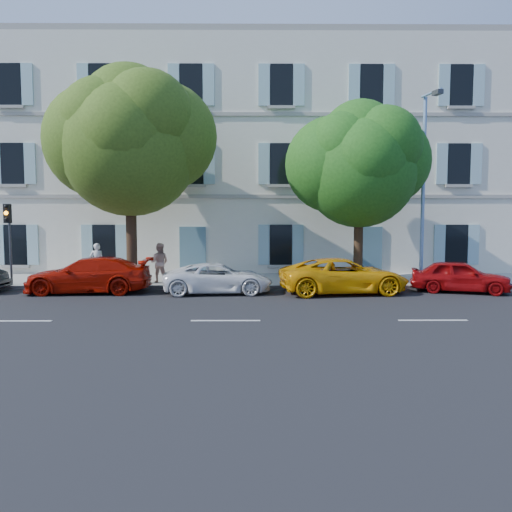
{
  "coord_description": "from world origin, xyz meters",
  "views": [
    {
      "loc": [
        0.77,
        -18.17,
        2.99
      ],
      "look_at": [
        0.92,
        2.0,
        1.4
      ],
      "focal_mm": 35.0,
      "sensor_mm": 36.0,
      "label": 1
    }
  ],
  "objects_px": {
    "car_red_coupe": "(89,275)",
    "car_red_hatchback": "(460,276)",
    "tree_right": "(359,171)",
    "pedestrian_a": "(97,262)",
    "street_lamp": "(425,178)",
    "pedestrian_b": "(159,263)",
    "car_yellow_supercar": "(344,276)",
    "car_white_coupe": "(218,278)",
    "tree_left": "(130,148)",
    "traffic_light": "(8,227)"
  },
  "relations": [
    {
      "from": "car_white_coupe",
      "to": "car_red_hatchback",
      "type": "relative_size",
      "value": 1.13
    },
    {
      "from": "car_red_hatchback",
      "to": "tree_right",
      "type": "bearing_deg",
      "value": 81.86
    },
    {
      "from": "car_red_coupe",
      "to": "pedestrian_a",
      "type": "distance_m",
      "value": 2.75
    },
    {
      "from": "traffic_light",
      "to": "street_lamp",
      "type": "xyz_separation_m",
      "value": [
        17.29,
        0.23,
        2.01
      ]
    },
    {
      "from": "car_red_hatchback",
      "to": "tree_left",
      "type": "distance_m",
      "value": 14.4
    },
    {
      "from": "car_red_coupe",
      "to": "pedestrian_b",
      "type": "bearing_deg",
      "value": 128.11
    },
    {
      "from": "tree_right",
      "to": "car_white_coupe",
      "type": "bearing_deg",
      "value": -162.02
    },
    {
      "from": "car_red_coupe",
      "to": "car_red_hatchback",
      "type": "height_order",
      "value": "car_red_coupe"
    },
    {
      "from": "car_red_hatchback",
      "to": "car_white_coupe",
      "type": "bearing_deg",
      "value": 108.14
    },
    {
      "from": "car_yellow_supercar",
      "to": "pedestrian_a",
      "type": "xyz_separation_m",
      "value": [
        -10.5,
        2.89,
        0.29
      ]
    },
    {
      "from": "pedestrian_b",
      "to": "car_white_coupe",
      "type": "bearing_deg",
      "value": 147.34
    },
    {
      "from": "car_red_coupe",
      "to": "traffic_light",
      "type": "relative_size",
      "value": 1.44
    },
    {
      "from": "car_white_coupe",
      "to": "traffic_light",
      "type": "height_order",
      "value": "traffic_light"
    },
    {
      "from": "traffic_light",
      "to": "pedestrian_b",
      "type": "relative_size",
      "value": 1.97
    },
    {
      "from": "tree_right",
      "to": "traffic_light",
      "type": "bearing_deg",
      "value": -177.74
    },
    {
      "from": "car_red_hatchback",
      "to": "car_red_coupe",
      "type": "bearing_deg",
      "value": 107.27
    },
    {
      "from": "car_yellow_supercar",
      "to": "tree_left",
      "type": "bearing_deg",
      "value": 71.35
    },
    {
      "from": "tree_left",
      "to": "tree_right",
      "type": "height_order",
      "value": "tree_left"
    },
    {
      "from": "car_red_coupe",
      "to": "car_red_hatchback",
      "type": "relative_size",
      "value": 1.29
    },
    {
      "from": "car_yellow_supercar",
      "to": "pedestrian_b",
      "type": "bearing_deg",
      "value": 66.75
    },
    {
      "from": "tree_right",
      "to": "street_lamp",
      "type": "distance_m",
      "value": 2.71
    },
    {
      "from": "car_white_coupe",
      "to": "car_yellow_supercar",
      "type": "distance_m",
      "value": 4.91
    },
    {
      "from": "pedestrian_b",
      "to": "car_red_hatchback",
      "type": "bearing_deg",
      "value": 176.94
    },
    {
      "from": "tree_right",
      "to": "car_red_coupe",
      "type": "bearing_deg",
      "value": -170.78
    },
    {
      "from": "street_lamp",
      "to": "pedestrian_b",
      "type": "bearing_deg",
      "value": 177.01
    },
    {
      "from": "car_red_coupe",
      "to": "tree_right",
      "type": "distance_m",
      "value": 11.9
    },
    {
      "from": "street_lamp",
      "to": "tree_left",
      "type": "bearing_deg",
      "value": 179.24
    },
    {
      "from": "car_red_hatchback",
      "to": "tree_left",
      "type": "height_order",
      "value": "tree_left"
    },
    {
      "from": "car_white_coupe",
      "to": "car_red_hatchback",
      "type": "height_order",
      "value": "car_red_hatchback"
    },
    {
      "from": "car_white_coupe",
      "to": "traffic_light",
      "type": "relative_size",
      "value": 1.26
    },
    {
      "from": "tree_right",
      "to": "pedestrian_a",
      "type": "distance_m",
      "value": 12.17
    },
    {
      "from": "car_white_coupe",
      "to": "car_red_hatchback",
      "type": "distance_m",
      "value": 9.57
    },
    {
      "from": "tree_right",
      "to": "pedestrian_b",
      "type": "bearing_deg",
      "value": 178.39
    },
    {
      "from": "car_red_hatchback",
      "to": "street_lamp",
      "type": "height_order",
      "value": "street_lamp"
    },
    {
      "from": "car_yellow_supercar",
      "to": "pedestrian_b",
      "type": "height_order",
      "value": "pedestrian_b"
    },
    {
      "from": "car_yellow_supercar",
      "to": "street_lamp",
      "type": "distance_m",
      "value": 5.58
    },
    {
      "from": "car_yellow_supercar",
      "to": "car_red_hatchback",
      "type": "bearing_deg",
      "value": -93.84
    },
    {
      "from": "car_red_hatchback",
      "to": "tree_left",
      "type": "xyz_separation_m",
      "value": [
        -13.33,
        1.55,
        5.21
      ]
    },
    {
      "from": "car_yellow_supercar",
      "to": "car_red_hatchback",
      "type": "height_order",
      "value": "car_yellow_supercar"
    },
    {
      "from": "traffic_light",
      "to": "pedestrian_b",
      "type": "height_order",
      "value": "traffic_light"
    },
    {
      "from": "street_lamp",
      "to": "pedestrian_b",
      "type": "distance_m",
      "value": 11.81
    },
    {
      "from": "car_white_coupe",
      "to": "tree_right",
      "type": "relative_size",
      "value": 0.57
    },
    {
      "from": "car_red_coupe",
      "to": "car_white_coupe",
      "type": "bearing_deg",
      "value": 86.63
    },
    {
      "from": "tree_right",
      "to": "pedestrian_a",
      "type": "relative_size",
      "value": 4.47
    },
    {
      "from": "tree_right",
      "to": "tree_left",
      "type": "bearing_deg",
      "value": -178.92
    },
    {
      "from": "car_red_hatchback",
      "to": "street_lamp",
      "type": "relative_size",
      "value": 0.48
    },
    {
      "from": "tree_right",
      "to": "pedestrian_b",
      "type": "height_order",
      "value": "tree_right"
    },
    {
      "from": "car_yellow_supercar",
      "to": "car_red_coupe",
      "type": "bearing_deg",
      "value": 81.93
    },
    {
      "from": "car_yellow_supercar",
      "to": "tree_right",
      "type": "xyz_separation_m",
      "value": [
        0.98,
        1.98,
        4.24
      ]
    },
    {
      "from": "car_red_coupe",
      "to": "car_red_hatchback",
      "type": "xyz_separation_m",
      "value": [
        14.66,
        0.05,
        -0.06
      ]
    }
  ]
}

